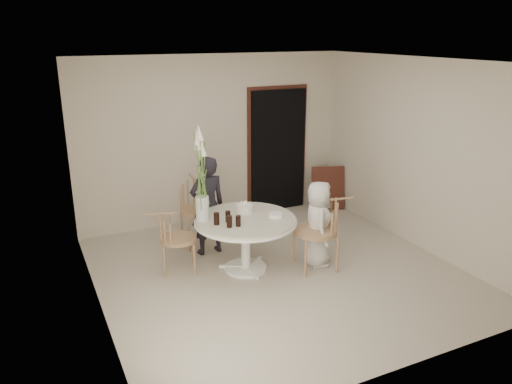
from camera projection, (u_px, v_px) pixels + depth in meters
name	position (u px, v px, depth m)	size (l,w,h in m)	color
ground	(278.00, 272.00, 6.59)	(4.50, 4.50, 0.00)	beige
room_shell	(280.00, 152.00, 6.08)	(4.50, 4.50, 4.50)	silver
doorway	(278.00, 151.00, 8.61)	(1.00, 0.10, 2.10)	black
door_trim	(277.00, 147.00, 8.63)	(1.12, 0.03, 2.22)	#52211C
table	(246.00, 226.00, 6.47)	(1.33, 1.33, 0.73)	white
picture_frame	(328.00, 188.00, 8.81)	(0.58, 0.04, 0.77)	#52211C
chair_far	(197.00, 201.00, 7.40)	(0.56, 0.60, 0.96)	#A6825A
chair_right	(326.00, 223.00, 6.55)	(0.63, 0.59, 0.97)	#A6825A
chair_left	(169.00, 233.00, 6.45)	(0.57, 0.54, 0.83)	#A6825A
girl	(208.00, 206.00, 6.95)	(0.52, 0.34, 1.42)	black
boy	(318.00, 224.00, 6.63)	(0.57, 0.37, 1.17)	silver
birthday_cake	(244.00, 208.00, 6.63)	(0.22, 0.22, 0.16)	white
cola_tumbler_a	(229.00, 222.00, 6.12)	(0.07, 0.07, 0.15)	black
cola_tumbler_b	(238.00, 221.00, 6.15)	(0.06, 0.06, 0.14)	black
cola_tumbler_c	(217.00, 219.00, 6.20)	(0.07, 0.07, 0.15)	black
cola_tumbler_d	(228.00, 217.00, 6.29)	(0.07, 0.07, 0.14)	black
plate_stack	(276.00, 215.00, 6.47)	(0.19, 0.19, 0.05)	white
flower_vase	(201.00, 181.00, 6.22)	(0.17, 0.17, 1.24)	silver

